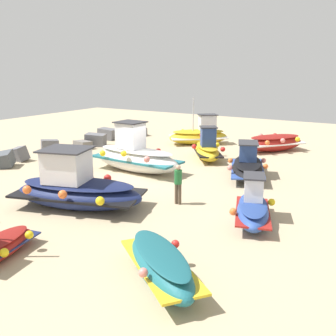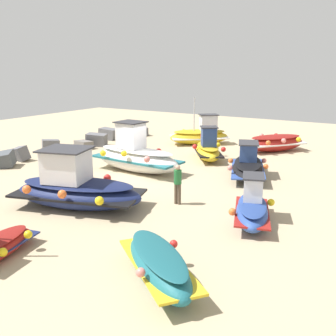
{
  "view_description": "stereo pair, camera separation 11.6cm",
  "coord_description": "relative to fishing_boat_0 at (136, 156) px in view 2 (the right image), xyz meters",
  "views": [
    {
      "loc": [
        -16.27,
        -11.56,
        5.6
      ],
      "look_at": [
        -0.88,
        -2.17,
        0.9
      ],
      "focal_mm": 41.66,
      "sensor_mm": 36.0,
      "label": 1
    },
    {
      "loc": [
        -16.21,
        -11.65,
        5.6
      ],
      "look_at": [
        -0.88,
        -2.17,
        0.9
      ],
      "focal_mm": 41.66,
      "sensor_mm": 36.0,
      "label": 2
    }
  ],
  "objects": [
    {
      "name": "fishing_boat_4",
      "position": [
        8.83,
        0.56,
        -0.17
      ],
      "size": [
        4.09,
        4.41,
        3.54
      ],
      "rotation": [
        0.0,
        0.0,
        5.41
      ],
      "color": "gold",
      "rests_on": "ground_plane"
    },
    {
      "name": "breakwater_rocks",
      "position": [
        0.05,
        7.15,
        -0.48
      ],
      "size": [
        20.76,
        2.69,
        1.14
      ],
      "color": "slate",
      "rests_on": "ground_plane"
    },
    {
      "name": "mooring_buoy_0",
      "position": [
        -4.18,
        2.45,
        -0.48
      ],
      "size": [
        0.53,
        0.53,
        0.65
      ],
      "color": "#3F3F42",
      "rests_on": "ground_plane"
    },
    {
      "name": "fishing_boat_0",
      "position": [
        0.0,
        0.0,
        0.0
      ],
      "size": [
        2.49,
        5.44,
        2.74
      ],
      "rotation": [
        0.0,
        0.0,
        1.53
      ],
      "color": "white",
      "rests_on": "ground_plane"
    },
    {
      "name": "person_walking",
      "position": [
        -3.37,
        -4.63,
        0.11
      ],
      "size": [
        0.32,
        0.32,
        1.7
      ],
      "rotation": [
        0.0,
        0.0,
        0.09
      ],
      "color": "brown",
      "rests_on": "ground_plane"
    },
    {
      "name": "fishing_boat_9",
      "position": [
        9.23,
        -4.98,
        -0.27
      ],
      "size": [
        4.28,
        3.8,
        1.18
      ],
      "rotation": [
        0.0,
        0.0,
        2.48
      ],
      "color": "maroon",
      "rests_on": "ground_plane"
    },
    {
      "name": "fishing_boat_2",
      "position": [
        4.62,
        -2.12,
        -0.23
      ],
      "size": [
        3.79,
        3.24,
        2.11
      ],
      "rotation": [
        0.0,
        0.0,
        3.75
      ],
      "color": "gold",
      "rests_on": "ground_plane"
    },
    {
      "name": "fishing_boat_3",
      "position": [
        -8.9,
        -7.28,
        -0.38
      ],
      "size": [
        3.16,
        3.64,
        0.9
      ],
      "rotation": [
        0.0,
        0.0,
        4.06
      ],
      "color": "#1E6670",
      "rests_on": "ground_plane"
    },
    {
      "name": "fishing_boat_5",
      "position": [
        2.13,
        -5.64,
        -0.28
      ],
      "size": [
        4.59,
        3.07,
        1.83
      ],
      "rotation": [
        0.0,
        0.0,
        0.38
      ],
      "color": "black",
      "rests_on": "ground_plane"
    },
    {
      "name": "fishing_boat_1",
      "position": [
        -5.82,
        -1.26,
        -0.08
      ],
      "size": [
        3.74,
        5.83,
        2.43
      ],
      "rotation": [
        0.0,
        0.0,
        1.87
      ],
      "color": "navy",
      "rests_on": "ground_plane"
    },
    {
      "name": "ground_plane",
      "position": [
        -0.54,
        -0.78,
        -0.87
      ],
      "size": [
        51.72,
        51.72,
        0.0
      ],
      "primitive_type": "plane",
      "color": "tan"
    },
    {
      "name": "fishing_boat_6",
      "position": [
        -3.62,
        -7.97,
        -0.32
      ],
      "size": [
        3.48,
        2.26,
        1.72
      ],
      "rotation": [
        0.0,
        0.0,
        0.35
      ],
      "color": "#2D4C9E",
      "rests_on": "ground_plane"
    }
  ]
}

